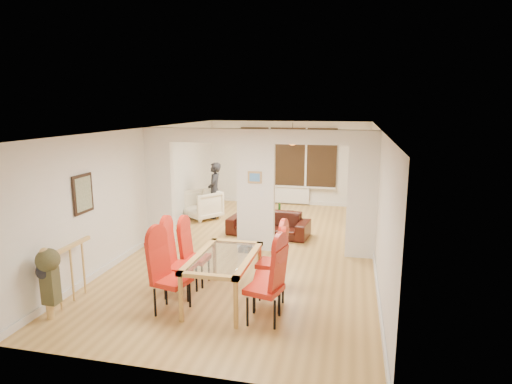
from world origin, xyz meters
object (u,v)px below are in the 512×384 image
(dining_chair_ra, at_px, (264,283))
(bottle, at_px, (279,208))
(dining_chair_lc, at_px, (196,254))
(sofa, at_px, (268,224))
(dining_chair_rb, at_px, (269,272))
(dining_chair_rc, at_px, (271,259))
(television, at_px, (351,213))
(dining_chair_la, at_px, (172,275))
(bowl, at_px, (290,212))
(coffee_table, at_px, (284,217))
(armchair, at_px, (202,205))
(dining_table, at_px, (224,279))
(person, at_px, (215,191))
(dining_chair_lb, at_px, (180,262))

(dining_chair_ra, distance_m, bottle, 5.56)
(dining_chair_lc, height_order, sofa, dining_chair_lc)
(dining_chair_ra, bearing_deg, bottle, 111.69)
(dining_chair_rb, height_order, bottle, dining_chair_rb)
(dining_chair_rc, height_order, television, dining_chair_rc)
(dining_chair_rb, bearing_deg, dining_chair_la, -168.83)
(dining_chair_la, xyz_separation_m, bowl, (0.96, 5.57, -0.35))
(bowl, bearing_deg, dining_chair_rb, -85.23)
(sofa, xyz_separation_m, television, (1.93, 1.58, -0.01))
(television, relative_size, coffee_table, 1.02)
(television, distance_m, bottle, 1.91)
(bowl, bearing_deg, dining_chair_lc, -102.48)
(bottle, bearing_deg, armchair, -172.22)
(dining_chair_ra, bearing_deg, dining_chair_lc, 158.06)
(bottle, height_order, bowl, bottle)
(dining_table, height_order, coffee_table, dining_table)
(person, height_order, bowl, person)
(dining_chair_la, distance_m, coffee_table, 5.64)
(dining_table, height_order, dining_chair_rb, dining_chair_rb)
(person, bearing_deg, coffee_table, 88.75)
(television, bearing_deg, dining_chair_la, 147.04)
(dining_chair_rc, relative_size, bottle, 3.86)
(dining_chair_la, xyz_separation_m, dining_chair_ra, (1.40, 0.03, -0.00))
(dining_table, bearing_deg, dining_chair_ra, -32.85)
(dining_chair_lb, xyz_separation_m, dining_chair_lc, (0.07, 0.51, -0.05))
(dining_table, bearing_deg, dining_chair_lc, 140.61)
(sofa, relative_size, bottle, 6.88)
(armchair, xyz_separation_m, bowl, (2.39, 0.32, -0.16))
(dining_chair_la, relative_size, person, 0.76)
(coffee_table, height_order, bottle, bottle)
(bowl, bearing_deg, dining_chair_lb, -101.97)
(dining_chair_rb, bearing_deg, dining_chair_lb, 169.02)
(dining_table, relative_size, armchair, 1.88)
(dining_chair_rc, bearing_deg, person, 125.41)
(dining_chair_lc, relative_size, bowl, 4.85)
(dining_chair_lc, bearing_deg, sofa, 80.33)
(television, bearing_deg, dining_chair_lc, 142.00)
(sofa, relative_size, television, 2.07)
(dining_chair_lb, bearing_deg, person, 100.62)
(dining_chair_lc, relative_size, dining_chair_rb, 0.94)
(dining_table, distance_m, dining_chair_rb, 0.76)
(television, distance_m, coffee_table, 1.80)
(dining_table, xyz_separation_m, dining_chair_ra, (0.75, -0.48, 0.21))
(dining_chair_la, height_order, bowl, dining_chair_la)
(dining_chair_rc, xyz_separation_m, coffee_table, (-0.50, 4.44, -0.44))
(dining_table, xyz_separation_m, dining_chair_la, (-0.65, -0.51, 0.21))
(dining_chair_lb, distance_m, person, 4.95)
(dining_chair_rb, height_order, television, dining_chair_rb)
(person, bearing_deg, dining_chair_rb, 20.60)
(coffee_table, bearing_deg, dining_chair_rb, -83.34)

